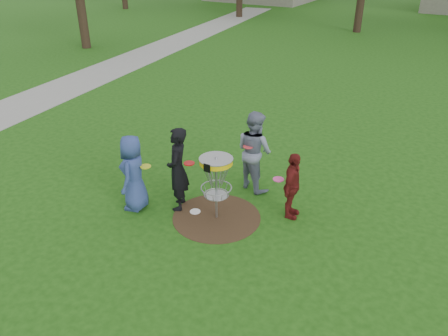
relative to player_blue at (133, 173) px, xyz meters
The scene contains 10 objects.
ground 1.92m from the player_blue, 17.06° to the left, with size 100.00×100.00×0.00m, color #19470F.
dirt_patch 1.92m from the player_blue, 17.06° to the left, with size 1.80×1.80×0.01m, color #47331E.
concrete_path 11.94m from the player_blue, 134.40° to the left, with size 2.20×40.00×0.02m, color #9E9E99.
player_blue is the anchor object (origin of this frame).
player_black 0.91m from the player_blue, 30.39° to the left, with size 0.65×0.43×1.79m, color black.
player_grey 2.65m from the player_blue, 48.98° to the left, with size 0.88×0.69×1.82m, color slate.
player_maroon 3.21m from the player_blue, 24.17° to the left, with size 0.82×0.34×1.41m, color maroon.
disc_on_grass 1.50m from the player_blue, 20.86° to the left, with size 0.22×0.22×0.02m, color white.
disc_golf_basket 1.75m from the player_blue, 17.04° to the left, with size 0.66×0.67×1.38m.
held_discs 1.69m from the player_blue, 30.92° to the left, with size 2.65×1.86×0.27m.
Camera 1 is at (3.88, -6.32, 5.03)m, focal length 35.00 mm.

